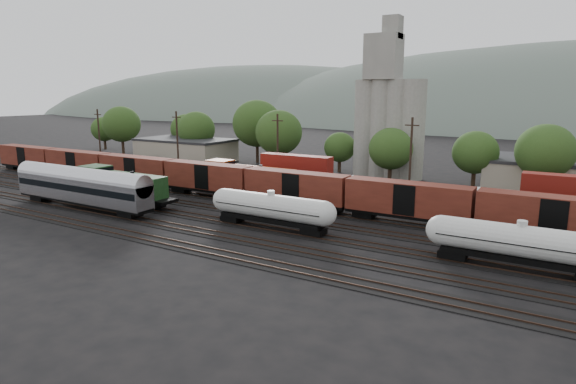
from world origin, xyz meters
The scene contains 14 objects.
ground centered at (0.00, 0.00, 0.00)m, with size 600.00×600.00×0.00m, color black.
tracks centered at (0.00, 0.00, 0.05)m, with size 180.00×33.20×0.20m.
green_locomotive centered at (-22.19, -5.00, 2.76)m, with size 18.35×3.24×4.86m.
tank_car_a centered at (3.91, -5.00, 2.57)m, with size 16.46×2.95×4.31m.
tank_car_b centered at (30.11, -5.00, 2.60)m, with size 16.62×2.98×4.36m.
passenger_coach centered at (-23.37, -10.00, 3.38)m, with size 24.35×3.00×5.53m.
orange_locomotive centered at (-10.79, 10.00, 2.68)m, with size 18.84×3.14×4.71m.
boxcar_string centered at (1.47, 5.00, 3.12)m, with size 138.20×2.90×4.20m.
container_wall centered at (-1.01, 15.00, 2.09)m, with size 160.00×2.60×5.80m.
grain_silo centered at (3.28, 36.00, 11.26)m, with size 13.40×5.00×29.00m.
industrial_sheds centered at (6.63, 35.25, 2.56)m, with size 119.38×17.26×5.10m.
tree_band centered at (6.40, 37.39, 7.58)m, with size 168.40×20.57×14.42m.
utility_poles centered at (0.00, 22.00, 6.21)m, with size 122.20×0.36×12.00m.
distant_hills centered at (23.92, 260.00, -20.56)m, with size 860.00×286.00×130.00m.
Camera 1 is at (33.22, -50.49, 15.64)m, focal length 30.00 mm.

